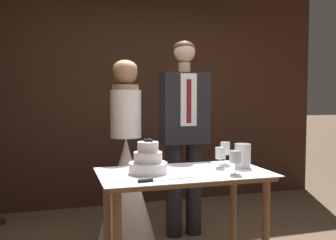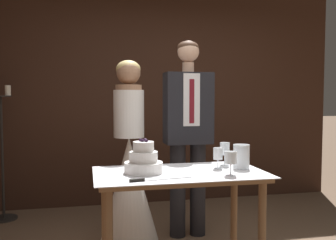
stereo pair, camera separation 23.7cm
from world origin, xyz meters
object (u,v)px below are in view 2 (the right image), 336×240
at_px(bride, 129,174).
at_px(cake_table, 180,187).
at_px(wine_glass_far, 231,159).
at_px(wine_glass_middle, 218,154).
at_px(cake_knife, 149,180).
at_px(wine_glass_near, 225,149).
at_px(tiered_cake, 144,161).
at_px(groom, 188,127).
at_px(hurricane_candle, 241,157).
at_px(candle_stand, 2,159).

bearing_deg(bride, cake_table, -70.75).
bearing_deg(wine_glass_far, wine_glass_middle, 90.67).
bearing_deg(cake_knife, wine_glass_middle, 19.08).
relative_size(cake_table, wine_glass_middle, 7.80).
distance_m(cake_table, wine_glass_far, 0.43).
height_order(cake_table, wine_glass_near, wine_glass_near).
height_order(tiered_cake, groom, groom).
distance_m(cake_table, cake_knife, 0.37).
bearing_deg(cake_knife, bride, 82.65).
bearing_deg(hurricane_candle, tiered_cake, 179.97).
height_order(wine_glass_far, hurricane_candle, hurricane_candle).
bearing_deg(wine_glass_far, cake_table, 149.77).
relative_size(wine_glass_far, hurricane_candle, 0.91).
bearing_deg(wine_glass_far, tiered_cake, 160.06).
xyz_separation_m(cake_table, bride, (-0.28, 0.81, -0.06)).
distance_m(cake_table, bride, 0.86).
distance_m(wine_glass_middle, candle_stand, 2.49).
bearing_deg(wine_glass_far, bride, 121.21).
height_order(bride, groom, groom).
relative_size(cake_table, tiered_cake, 4.47).
bearing_deg(cake_table, wine_glass_far, -30.23).
bearing_deg(cake_table, hurricane_candle, 2.85).
distance_m(cake_table, wine_glass_near, 0.51).
relative_size(wine_glass_far, bride, 0.10).
relative_size(wine_glass_near, wine_glass_far, 1.10).
xyz_separation_m(cake_knife, bride, (-0.02, 1.04, -0.18)).
bearing_deg(groom, cake_table, -109.26).
bearing_deg(tiered_cake, groom, 55.15).
distance_m(tiered_cake, wine_glass_far, 0.62).
bearing_deg(hurricane_candle, cake_knife, -160.97).
relative_size(wine_glass_near, groom, 0.10).
height_order(cake_table, wine_glass_far, wine_glass_far).
xyz_separation_m(hurricane_candle, bride, (-0.77, 0.78, -0.26)).
relative_size(cake_table, hurricane_candle, 6.73).
bearing_deg(candle_stand, wine_glass_far, -44.82).
relative_size(cake_table, groom, 0.67).
bearing_deg(bride, cake_knife, -89.06).
bearing_deg(cake_knife, tiered_cake, 81.22).
relative_size(wine_glass_middle, candle_stand, 0.11).
distance_m(groom, candle_stand, 2.08).
bearing_deg(cake_table, tiered_cake, 174.61).
xyz_separation_m(wine_glass_near, hurricane_candle, (0.08, -0.15, -0.04)).
relative_size(groom, candle_stand, 1.27).
bearing_deg(wine_glass_near, groom, 102.01).
bearing_deg(cake_knife, candle_stand, 115.76).
distance_m(cake_knife, wine_glass_far, 0.60).
relative_size(cake_table, cake_knife, 2.87).
bearing_deg(groom, bride, 179.93).
bearing_deg(groom, hurricane_candle, -75.03).
height_order(wine_glass_middle, candle_stand, candle_stand).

